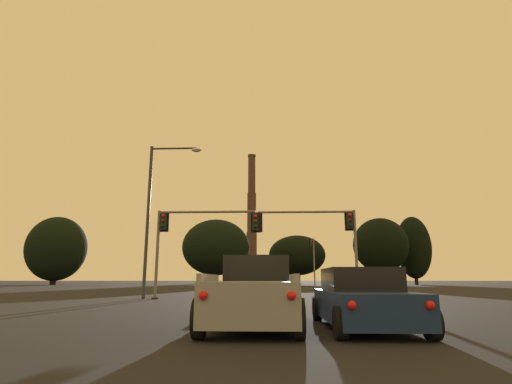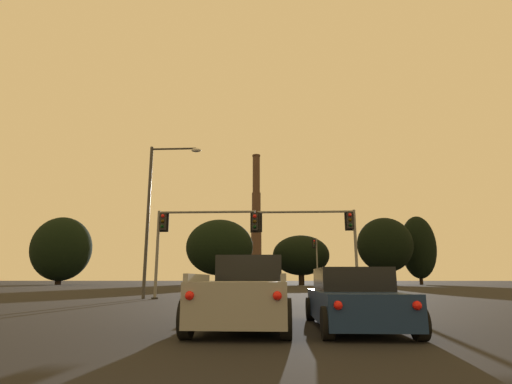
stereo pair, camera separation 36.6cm
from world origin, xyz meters
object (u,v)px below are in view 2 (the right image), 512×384
Objects in this scene: traffic_light_overhead_left at (193,230)px; street_lamp at (156,204)px; sedan_right_lane_second at (353,300)px; smokestack at (256,230)px; traffic_light_far_right at (316,255)px; hatchback_center_lane_front at (252,291)px; pickup_truck_center_lane_second at (246,293)px; traffic_light_overhead_right at (319,230)px.

street_lamp is (-2.46, 0.19, 1.70)m from traffic_light_overhead_left.
sedan_right_lane_second is 0.08× the size of smokestack.
street_lamp reaches higher than traffic_light_far_right.
hatchback_center_lane_front is at bearing -44.87° from street_lamp.
pickup_truck_center_lane_second is 0.58× the size of street_lamp.
smokestack is at bearing 91.17° from hatchback_center_lane_front.
pickup_truck_center_lane_second is 43.60m from traffic_light_far_right.
sedan_right_lane_second is 43.88m from traffic_light_far_right.
sedan_right_lane_second is 0.73× the size of traffic_light_overhead_left.
pickup_truck_center_lane_second is (0.32, -7.13, 0.14)m from hatchback_center_lane_front.
smokestack reaches higher than hatchback_center_lane_front.
traffic_light_far_right is at bearing 82.46° from pickup_truck_center_lane_second.
hatchback_center_lane_front is at bearing -57.30° from traffic_light_overhead_left.
traffic_light_overhead_right is at bearing 61.26° from hatchback_center_lane_front.
hatchback_center_lane_front is 7.14m from pickup_truck_center_lane_second.
sedan_right_lane_second is 15.51m from traffic_light_overhead_right.
sedan_right_lane_second is (2.96, -7.68, 0.00)m from hatchback_center_lane_front.
sedan_right_lane_second is at bearing -86.02° from smokestack.
street_lamp is (-9.44, 14.13, 5.12)m from sedan_right_lane_second.
traffic_light_far_right is 32.10m from street_lamp.
traffic_light_overhead_left is at bearing 115.99° from sedan_right_lane_second.
hatchback_center_lane_front reaches higher than sedan_right_lane_second.
hatchback_center_lane_front is 36.63m from traffic_light_far_right.
traffic_light_overhead_left is at bearing -88.30° from smokestack.
traffic_light_overhead_left is at bearing -108.86° from traffic_light_far_right.
hatchback_center_lane_front is 0.07× the size of smokestack.
pickup_truck_center_lane_second is at bearing -103.24° from traffic_light_overhead_right.
traffic_light_overhead_right is 150.95m from smokestack.
traffic_light_far_right is at bearing 78.41° from hatchback_center_lane_front.
smokestack is (-8.80, 163.91, 21.43)m from pickup_truck_center_lane_second.
traffic_light_far_right is 1.01× the size of traffic_light_overhead_left.
pickup_truck_center_lane_second is 0.84× the size of traffic_light_overhead_right.
traffic_light_far_right is (3.16, 43.62, 3.58)m from sedan_right_lane_second.
street_lamp is 0.17× the size of smokestack.
smokestack is at bearing 96.89° from traffic_light_far_right.
smokestack reaches higher than street_lamp.
traffic_light_overhead_left reaches higher than pickup_truck_center_lane_second.
traffic_light_overhead_left is 0.11× the size of smokestack.
smokestack is (-4.46, 150.52, 18.15)m from traffic_light_overhead_left.
pickup_truck_center_lane_second is 15.99m from street_lamp.
street_lamp is (-6.48, 6.45, 5.13)m from hatchback_center_lane_front.
traffic_light_overhead_left is at bearing -4.47° from street_lamp.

